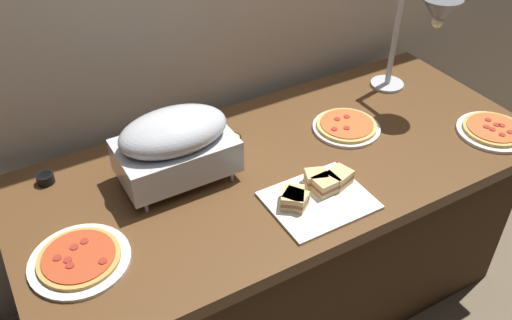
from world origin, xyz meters
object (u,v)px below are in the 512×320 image
Objects in this scene: heat_lamp at (430,20)px; pizza_plate_raised_stand at (346,126)px; sandwich_platter at (316,193)px; pizza_plate_center at (79,259)px; sauce_cup_near at (233,140)px; pizza_plate_front at (493,130)px; sauce_cup_far at (45,178)px; chafing_dish at (175,144)px.

pizza_plate_raised_stand is (-0.35, -0.02, -0.34)m from heat_lamp.
pizza_plate_center is at bearing 171.44° from sandwich_platter.
heat_lamp is at bearing -8.52° from sauce_cup_near.
pizza_plate_front is 4.61× the size of sauce_cup_far.
sandwich_platter reaches higher than sauce_cup_near.
sauce_cup_far is at bearing 89.99° from pizza_plate_center.
heat_lamp is 0.48m from pizza_plate_front.
sandwich_platter is (-0.33, -0.27, 0.01)m from pizza_plate_raised_stand.
chafing_dish is 0.69m from pizza_plate_raised_stand.
sauce_cup_far is (-0.65, 0.12, 0.00)m from sauce_cup_near.
sauce_cup_near is at bearing 171.48° from heat_lamp.
chafing_dish is 6.53× the size of sauce_cup_far.
sandwich_platter is 5.16× the size of sauce_cup_near.
sandwich_platter is 0.90m from sauce_cup_far.
heat_lamp is 1.47m from pizza_plate_center.
heat_lamp reaches higher than pizza_plate_raised_stand.
pizza_plate_front is (0.11, -0.31, -0.34)m from heat_lamp.
pizza_plate_front is 1.04× the size of pizza_plate_raised_stand.
heat_lamp is at bearing 2.68° from pizza_plate_raised_stand.
sandwich_platter is at bearing -140.89° from pizza_plate_raised_stand.
sauce_cup_far reaches higher than sauce_cup_near.
pizza_plate_center is (-0.39, -0.20, -0.13)m from chafing_dish.
pizza_plate_center and sauce_cup_near have the same top height.
heat_lamp is 7.99× the size of sauce_cup_far.
pizza_plate_center is 4.97× the size of sauce_cup_far.
pizza_plate_center is 1.12× the size of pizza_plate_raised_stand.
sauce_cup_near is (0.65, 0.29, 0.00)m from pizza_plate_center.
sandwich_platter reaches higher than pizza_plate_front.
heat_lamp is 1.80× the size of pizza_plate_raised_stand.
chafing_dish reaches higher than sauce_cup_far.
chafing_dish is 1.31× the size of pizza_plate_center.
heat_lamp is 1.44× the size of sandwich_platter.
pizza_plate_raised_stand is 4.43× the size of sauce_cup_far.
sandwich_platter is at bearing -35.04° from sauce_cup_far.
sandwich_platter reaches higher than pizza_plate_raised_stand.
heat_lamp reaches higher than sauce_cup_near.
pizza_plate_raised_stand is at bearing -13.29° from sauce_cup_far.
pizza_plate_raised_stand is at bearing -177.32° from heat_lamp.
chafing_dish is 0.30m from sauce_cup_near.
pizza_plate_center is 0.89× the size of sandwich_platter.
chafing_dish is 1.19m from pizza_plate_front.
chafing_dish reaches higher than pizza_plate_center.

